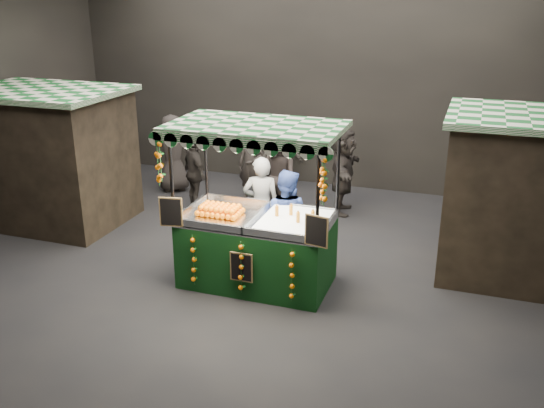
% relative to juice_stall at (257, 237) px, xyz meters
% --- Properties ---
extents(ground, '(12.00, 12.00, 0.00)m').
position_rel_juice_stall_xyz_m(ground, '(-0.36, 0.27, -0.79)').
color(ground, black).
rests_on(ground, ground).
extents(market_hall, '(12.10, 10.10, 5.05)m').
position_rel_juice_stall_xyz_m(market_hall, '(-0.36, 0.27, 2.60)').
color(market_hall, black).
rests_on(market_hall, ground).
extents(neighbour_stall_left, '(3.00, 2.20, 2.60)m').
position_rel_juice_stall_xyz_m(neighbour_stall_left, '(-4.76, 1.27, 0.52)').
color(neighbour_stall_left, black).
rests_on(neighbour_stall_left, ground).
extents(neighbour_stall_right, '(3.00, 2.20, 2.60)m').
position_rel_juice_stall_xyz_m(neighbour_stall_right, '(4.04, 1.77, 0.52)').
color(neighbour_stall_right, black).
rests_on(neighbour_stall_right, ground).
extents(juice_stall, '(2.62, 1.54, 2.54)m').
position_rel_juice_stall_xyz_m(juice_stall, '(0.00, 0.00, 0.00)').
color(juice_stall, black).
rests_on(juice_stall, ground).
extents(vendor_grey, '(0.72, 0.56, 1.73)m').
position_rel_juice_stall_xyz_m(vendor_grey, '(-0.34, 1.13, 0.08)').
color(vendor_grey, slate).
rests_on(vendor_grey, ground).
extents(vendor_blue, '(0.85, 0.69, 1.65)m').
position_rel_juice_stall_xyz_m(vendor_blue, '(0.21, 0.81, 0.04)').
color(vendor_blue, navy).
rests_on(vendor_blue, ground).
extents(shopper_0, '(0.62, 0.43, 1.60)m').
position_rel_juice_stall_xyz_m(shopper_0, '(-1.47, 3.58, 0.02)').
color(shopper_0, '#282321').
rests_on(shopper_0, ground).
extents(shopper_1, '(1.09, 1.02, 1.78)m').
position_rel_juice_stall_xyz_m(shopper_1, '(-0.57, 2.64, 0.10)').
color(shopper_1, '#2D2624').
rests_on(shopper_1, ground).
extents(shopper_2, '(0.93, 0.87, 1.54)m').
position_rel_juice_stall_xyz_m(shopper_2, '(-2.39, 2.76, -0.02)').
color(shopper_2, black).
rests_on(shopper_2, ground).
extents(shopper_3, '(1.18, 1.11, 1.60)m').
position_rel_juice_stall_xyz_m(shopper_3, '(-1.22, 4.84, 0.01)').
color(shopper_3, '#2C2924').
rests_on(shopper_3, ground).
extents(shopper_4, '(1.02, 0.93, 1.74)m').
position_rel_juice_stall_xyz_m(shopper_4, '(-3.38, 3.66, 0.08)').
color(shopper_4, '#2C2724').
rests_on(shopper_4, ground).
extents(shopper_5, '(0.69, 1.68, 1.76)m').
position_rel_juice_stall_xyz_m(shopper_5, '(0.54, 3.53, 0.10)').
color(shopper_5, '#282320').
rests_on(shopper_5, ground).
extents(shopper_6, '(0.49, 0.66, 1.67)m').
position_rel_juice_stall_xyz_m(shopper_6, '(-1.62, 4.87, 0.05)').
color(shopper_6, black).
rests_on(shopper_6, ground).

